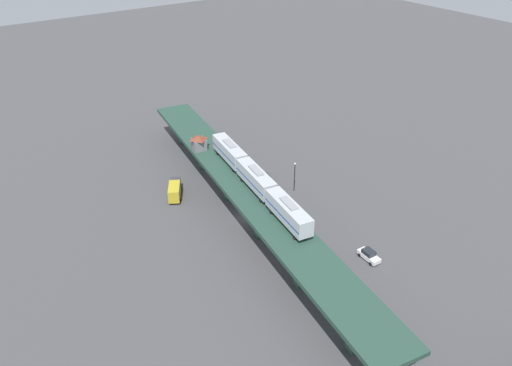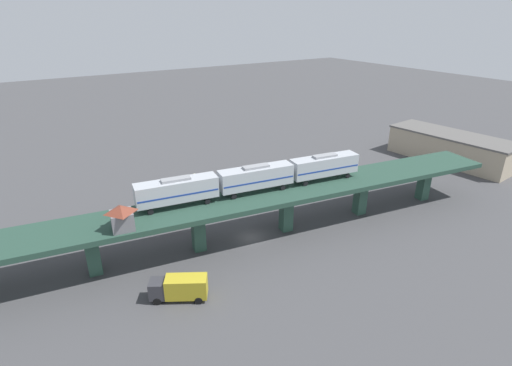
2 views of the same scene
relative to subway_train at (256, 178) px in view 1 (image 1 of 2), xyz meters
name	(u,v)px [view 1 (image 1 of 2)]	position (x,y,z in m)	size (l,w,h in m)	color
ground_plane	(246,218)	(1.13, -1.85, -9.84)	(400.00, 400.00, 0.00)	#424244
elevated_viaduct	(245,191)	(1.10, -2.02, -3.56)	(22.50, 92.19, 7.30)	#244135
subway_train	(256,178)	(0.00, 0.00, 0.00)	(8.51, 37.19, 4.45)	#ADB2BA
signal_hut	(199,142)	(0.54, -21.17, -0.74)	(3.68, 3.68, 3.40)	slate
street_car_red	(265,179)	(-10.36, -11.25, -8.90)	(2.52, 4.64, 1.89)	#AD1E1E
street_car_white	(369,255)	(-9.70, 21.21, -8.90)	(2.13, 4.49, 1.89)	silver
delivery_truck	(175,190)	(9.08, -17.28, -8.08)	(5.60, 7.34, 3.20)	#333338
street_lamp	(295,175)	(-13.35, -4.65, -5.73)	(0.44, 0.44, 6.94)	black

